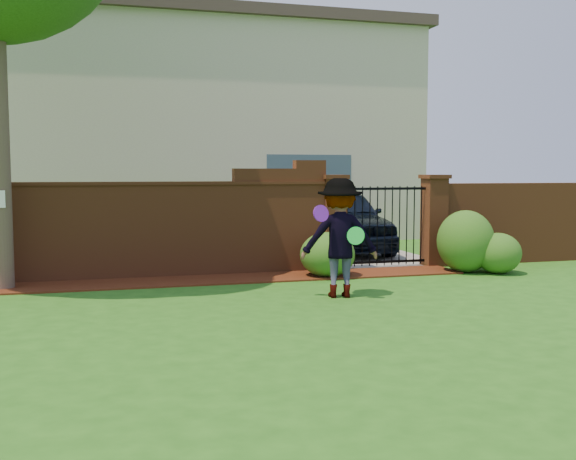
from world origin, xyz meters
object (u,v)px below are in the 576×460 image
object	(u,v)px
car	(342,220)
frisbee_green	(356,236)
man	(340,238)
frisbee_purple	(321,213)

from	to	relation	value
car	frisbee_green	xyz separation A→B (m)	(-1.95, -5.81, 0.20)
man	frisbee_green	xyz separation A→B (m)	(0.15, -0.29, 0.06)
car	frisbee_green	size ratio (longest dim) A/B	16.56
man	frisbee_purple	distance (m)	0.58
car	man	world-z (taller)	man
frisbee_purple	frisbee_green	bearing A→B (deg)	-10.04
man	frisbee_purple	world-z (taller)	man
frisbee_purple	car	bearing A→B (deg)	66.61
man	frisbee_purple	bearing A→B (deg)	40.18
man	frisbee_purple	size ratio (longest dim) A/B	7.17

